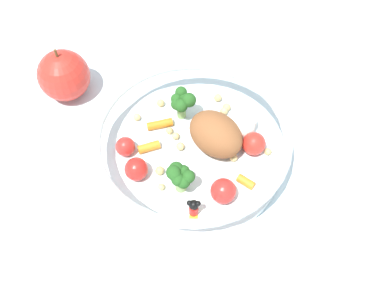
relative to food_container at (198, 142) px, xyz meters
The scene contains 4 objects.
ground_plane 0.04m from the food_container, ahead, with size 2.40×2.40×0.00m, color silver.
food_container is the anchor object (origin of this frame).
loose_apple 0.22m from the food_container, ahead, with size 0.08×0.08×0.09m.
folded_napkin 0.23m from the food_container, 166.99° to the left, with size 0.10×0.11×0.01m, color silver.
Camera 1 is at (-0.13, 0.31, 0.50)m, focal length 40.74 mm.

